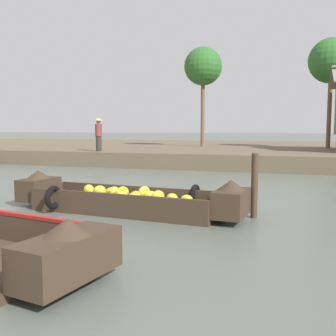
# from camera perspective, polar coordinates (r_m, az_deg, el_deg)

# --- Properties ---
(ground_plane) EXTENTS (300.00, 300.00, 0.00)m
(ground_plane) POSITION_cam_1_polar(r_m,az_deg,el_deg) (14.54, -2.31, -1.56)
(ground_plane) COLOR #596056
(riverbank_strip) EXTENTS (160.00, 20.00, 0.72)m
(riverbank_strip) POSITION_cam_1_polar(r_m,az_deg,el_deg) (27.15, 7.32, 2.57)
(riverbank_strip) COLOR brown
(riverbank_strip) RESTS_ON ground
(banana_boat) EXTENTS (5.40, 1.67, 0.84)m
(banana_boat) POSITION_cam_1_polar(r_m,az_deg,el_deg) (8.76, -6.13, -4.50)
(banana_boat) COLOR #3D2D21
(banana_boat) RESTS_ON ground
(palm_tree_mid) EXTENTS (2.52, 2.52, 6.18)m
(palm_tree_mid) POSITION_cam_1_polar(r_m,az_deg,el_deg) (24.54, 22.63, 14.11)
(palm_tree_mid) COLOR brown
(palm_tree_mid) RESTS_ON riverbank_strip
(palm_tree_far) EXTENTS (2.35, 2.35, 6.15)m
(palm_tree_far) POSITION_cam_1_polar(r_m,az_deg,el_deg) (25.24, 5.11, 14.38)
(palm_tree_far) COLOR brown
(palm_tree_far) RESTS_ON riverbank_strip
(vendor_person) EXTENTS (0.44, 0.44, 1.66)m
(vendor_person) POSITION_cam_1_polar(r_m,az_deg,el_deg) (19.93, -10.05, 5.09)
(vendor_person) COLOR #332D28
(vendor_person) RESTS_ON riverbank_strip
(mooring_post) EXTENTS (0.14, 0.14, 1.34)m
(mooring_post) POSITION_cam_1_polar(r_m,az_deg,el_deg) (8.31, 12.44, -2.53)
(mooring_post) COLOR #423323
(mooring_post) RESTS_ON ground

